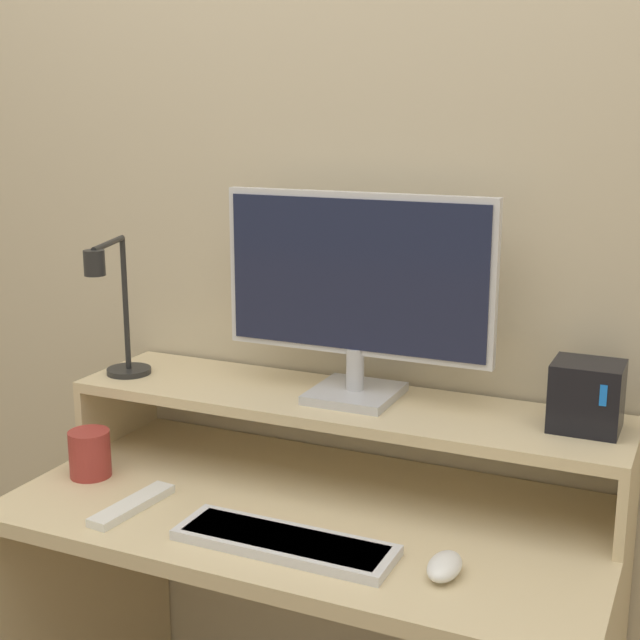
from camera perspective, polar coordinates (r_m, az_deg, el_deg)
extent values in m
cube|color=beige|center=(1.88, 3.58, 6.60)|extent=(6.00, 0.05, 2.50)
cube|color=beige|center=(1.73, -0.67, -12.29)|extent=(1.13, 0.59, 0.03)
cube|color=beige|center=(2.17, -14.62, -18.06)|extent=(0.03, 0.59, 0.71)
cube|color=beige|center=(2.10, -12.80, -5.40)|extent=(0.02, 0.27, 0.15)
cube|color=beige|center=(1.71, 19.20, -10.26)|extent=(0.02, 0.27, 0.15)
cube|color=beige|center=(1.80, 1.44, -5.39)|extent=(1.13, 0.27, 0.02)
cube|color=#BCBCC1|center=(1.80, 2.25, -4.72)|extent=(0.17, 0.18, 0.02)
cylinder|color=#BCBCC1|center=(1.78, 2.27, -3.15)|extent=(0.04, 0.04, 0.08)
cube|color=silver|center=(1.74, 2.38, 2.92)|extent=(0.56, 0.02, 0.32)
cube|color=#191E38|center=(1.73, 2.24, 2.86)|extent=(0.53, 0.01, 0.30)
cylinder|color=black|center=(2.01, -12.13, -3.20)|extent=(0.10, 0.10, 0.01)
cylinder|color=black|center=(1.97, -12.34, 1.00)|extent=(0.01, 0.01, 0.29)
cylinder|color=black|center=(1.86, -13.38, 4.78)|extent=(0.07, 0.17, 0.01)
cylinder|color=black|center=(1.79, -14.24, 3.56)|extent=(0.04, 0.04, 0.05)
cube|color=black|center=(1.68, 16.71, -4.68)|extent=(0.12, 0.11, 0.13)
cube|color=#1972F2|center=(1.62, 17.68, -4.63)|extent=(0.01, 0.00, 0.04)
cube|color=silver|center=(1.58, -2.28, -14.04)|extent=(0.39, 0.12, 0.02)
cube|color=#AFAFB3|center=(1.58, -2.29, -13.87)|extent=(0.36, 0.10, 0.01)
ellipsoid|color=white|center=(1.50, 7.98, -15.35)|extent=(0.05, 0.09, 0.03)
cube|color=white|center=(1.75, -11.92, -11.52)|extent=(0.06, 0.20, 0.02)
cylinder|color=#9E332D|center=(1.90, -14.52, -8.28)|extent=(0.08, 0.08, 0.10)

